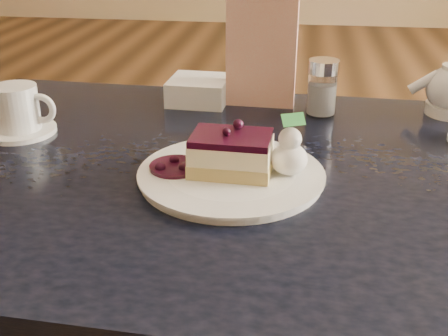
# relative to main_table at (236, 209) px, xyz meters

# --- Properties ---
(main_table) EXTENTS (1.13, 0.78, 0.69)m
(main_table) POSITION_rel_main_table_xyz_m (0.00, 0.00, 0.00)
(main_table) COLOR black
(main_table) RESTS_ON ground
(dessert_plate) EXTENTS (0.25, 0.25, 0.01)m
(dessert_plate) POSITION_rel_main_table_xyz_m (-0.00, -0.05, 0.08)
(dessert_plate) COLOR white
(dessert_plate) RESTS_ON main_table
(cheesecake_slice) EXTENTS (0.11, 0.08, 0.06)m
(cheesecake_slice) POSITION_rel_main_table_xyz_m (-0.00, -0.05, 0.11)
(cheesecake_slice) COLOR #E7C867
(cheesecake_slice) RESTS_ON dessert_plate
(whipped_cream) EXTENTS (0.05, 0.05, 0.05)m
(whipped_cream) POSITION_rel_main_table_xyz_m (0.08, -0.04, 0.11)
(whipped_cream) COLOR white
(whipped_cream) RESTS_ON dessert_plate
(berry_sauce) EXTENTS (0.07, 0.07, 0.01)m
(berry_sauce) POSITION_rel_main_table_xyz_m (-0.08, -0.05, 0.09)
(berry_sauce) COLOR black
(berry_sauce) RESTS_ON dessert_plate
(coffee_set) EXTENTS (0.13, 0.12, 0.08)m
(coffee_set) POSITION_rel_main_table_xyz_m (-0.37, 0.08, 0.11)
(coffee_set) COLOR white
(coffee_set) RESTS_ON main_table
(menu_card) EXTENTS (0.13, 0.03, 0.20)m
(menu_card) POSITION_rel_main_table_xyz_m (0.01, 0.28, 0.17)
(menu_card) COLOR #F5E6C5
(menu_card) RESTS_ON main_table
(sugar_shaker) EXTENTS (0.06, 0.06, 0.10)m
(sugar_shaker) POSITION_rel_main_table_xyz_m (0.12, 0.24, 0.12)
(sugar_shaker) COLOR white
(sugar_shaker) RESTS_ON main_table
(napkin_stack) EXTENTS (0.11, 0.11, 0.05)m
(napkin_stack) POSITION_rel_main_table_xyz_m (-0.11, 0.29, 0.10)
(napkin_stack) COLOR white
(napkin_stack) RESTS_ON main_table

